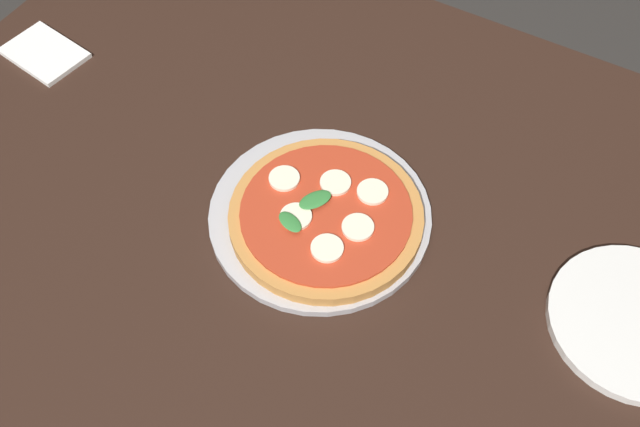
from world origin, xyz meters
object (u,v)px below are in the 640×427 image
object	(u,v)px
serving_tray	(320,215)
plate_white	(635,322)
napkin	(44,53)
pizza	(326,216)
dining_table	(325,265)

from	to	relation	value
serving_tray	plate_white	bearing A→B (deg)	7.55
plate_white	napkin	world-z (taller)	plate_white
pizza	napkin	size ratio (longest dim) A/B	2.04
dining_table	serving_tray	xyz separation A→B (m)	(-0.02, 0.02, 0.09)
serving_tray	napkin	xyz separation A→B (m)	(-0.56, 0.06, -0.00)
pizza	napkin	xyz separation A→B (m)	(-0.57, 0.06, -0.02)
dining_table	plate_white	bearing A→B (deg)	10.46
napkin	plate_white	bearing A→B (deg)	0.02
serving_tray	napkin	size ratio (longest dim) A/B	2.37
pizza	plate_white	world-z (taller)	pizza
serving_tray	plate_white	world-z (taller)	plate_white
napkin	serving_tray	bearing A→B (deg)	-5.75
dining_table	pizza	bearing A→B (deg)	118.01
dining_table	napkin	distance (m)	0.59
plate_white	serving_tray	bearing A→B (deg)	-172.45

